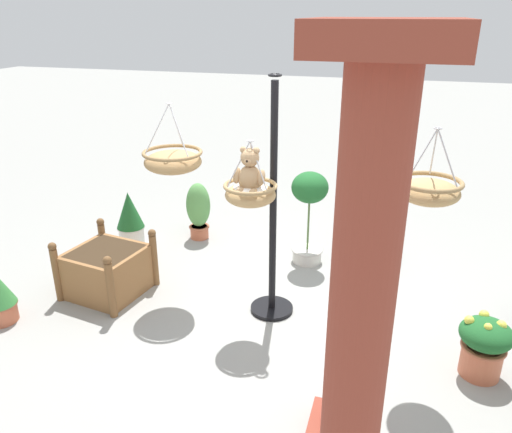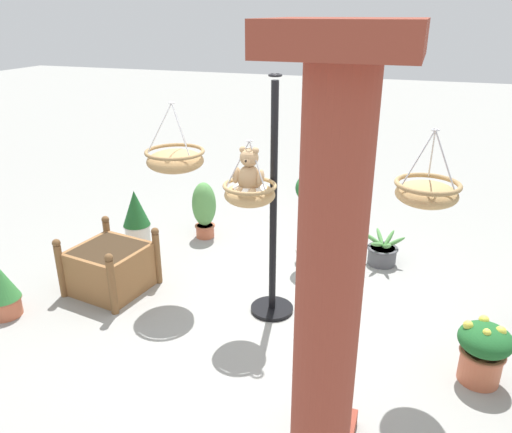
% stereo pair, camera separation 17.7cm
% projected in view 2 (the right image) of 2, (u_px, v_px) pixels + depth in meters
% --- Properties ---
extents(ground_plane, '(40.00, 40.00, 0.00)m').
position_uv_depth(ground_plane, '(260.00, 308.00, 5.26)').
color(ground_plane, gray).
extents(display_pole_central, '(0.44, 0.44, 2.39)m').
position_uv_depth(display_pole_central, '(273.00, 247.00, 4.93)').
color(display_pole_central, black).
rests_on(display_pole_central, ground).
extents(hanging_basket_with_teddy, '(0.49, 0.49, 0.60)m').
position_uv_depth(hanging_basket_with_teddy, '(250.00, 193.00, 4.52)').
color(hanging_basket_with_teddy, tan).
extents(teddy_bear, '(0.29, 0.26, 0.43)m').
position_uv_depth(teddy_bear, '(249.00, 174.00, 4.43)').
color(teddy_bear, tan).
extents(hanging_basket_left_high, '(0.49, 0.49, 0.58)m').
position_uv_depth(hanging_basket_left_high, '(427.00, 192.00, 3.73)').
color(hanging_basket_left_high, tan).
extents(hanging_basket_right_low, '(0.60, 0.60, 0.69)m').
position_uv_depth(hanging_basket_right_low, '(175.00, 160.00, 5.03)').
color(hanging_basket_right_low, '#A37F51').
extents(greenhouse_pillar_left, '(0.41, 0.41, 2.81)m').
position_uv_depth(greenhouse_pillar_left, '(339.00, 272.00, 3.17)').
color(greenhouse_pillar_left, brown).
rests_on(greenhouse_pillar_left, ground).
extents(greenhouse_pillar_right, '(0.43, 0.43, 2.87)m').
position_uv_depth(greenhouse_pillar_right, '(320.00, 432.00, 1.93)').
color(greenhouse_pillar_right, brown).
rests_on(greenhouse_pillar_right, ground).
extents(wooden_planter_box, '(0.92, 0.91, 0.68)m').
position_uv_depth(wooden_planter_box, '(111.00, 267.00, 5.52)').
color(wooden_planter_box, olive).
rests_on(wooden_planter_box, ground).
extents(potted_plant_fern_front, '(0.44, 0.44, 1.16)m').
position_uv_depth(potted_plant_fern_front, '(313.00, 208.00, 5.93)').
color(potted_plant_fern_front, beige).
rests_on(potted_plant_fern_front, ground).
extents(potted_plant_tall_leafy, '(0.32, 0.32, 0.79)m').
position_uv_depth(potted_plant_tall_leafy, '(204.00, 209.00, 6.76)').
color(potted_plant_tall_leafy, '#BC6042').
rests_on(potted_plant_tall_leafy, ground).
extents(potted_plant_bushy_green, '(0.44, 0.44, 0.55)m').
position_uv_depth(potted_plant_bushy_green, '(483.00, 350.00, 4.12)').
color(potted_plant_bushy_green, '#BC6042').
rests_on(potted_plant_bushy_green, ground).
extents(potted_plant_small_succulent, '(0.54, 0.52, 0.40)m').
position_uv_depth(potted_plant_small_succulent, '(382.00, 252.00, 6.13)').
color(potted_plant_small_succulent, '#4C4C51').
rests_on(potted_plant_small_succulent, ground).
extents(potted_plant_trailing_ivy, '(0.35, 0.35, 0.58)m').
position_uv_depth(potted_plant_trailing_ivy, '(2.00, 290.00, 5.03)').
color(potted_plant_trailing_ivy, '#BC6042').
rests_on(potted_plant_trailing_ivy, ground).
extents(potted_plant_broad_leaf, '(0.36, 0.36, 0.76)m').
position_uv_depth(potted_plant_broad_leaf, '(136.00, 217.00, 6.55)').
color(potted_plant_broad_leaf, beige).
rests_on(potted_plant_broad_leaf, ground).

